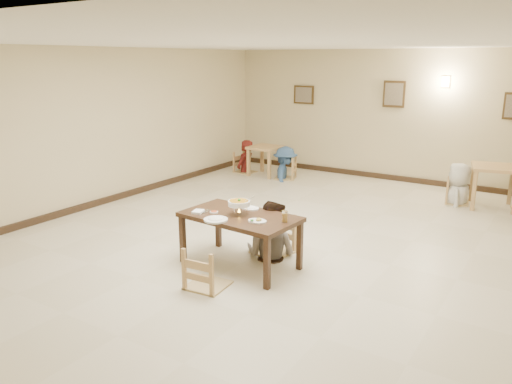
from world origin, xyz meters
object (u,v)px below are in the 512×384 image
Objects in this scene: chair_near at (207,248)px; curry_warmer at (239,203)px; chair_far at (273,218)px; bg_chair_ll at (245,153)px; bg_chair_rl at (459,181)px; bg_table_left at (266,152)px; bg_diner_b at (285,147)px; drink_glass at (285,217)px; main_diner at (271,201)px; bg_diner_c at (461,163)px; bg_table_right at (495,173)px; bg_diner_a at (245,140)px; bg_chair_lr at (285,158)px; main_table at (240,221)px.

curry_warmer is (-0.05, 0.78, 0.38)m from chair_near.
chair_far is 1.10× the size of bg_chair_ll.
curry_warmer is at bearing 148.71° from bg_chair_rl.
bg_chair_rl is (4.50, -0.06, -0.12)m from bg_table_left.
bg_diner_b is (0.59, -0.06, 0.19)m from bg_table_left.
drink_glass is at bearing -135.45° from bg_chair_ll.
main_diner is 1.02× the size of bg_diner_c.
bg_diner_a is (-5.70, -0.03, 0.15)m from bg_table_right.
curry_warmer is 5.57m from bg_table_left.
chair_near is 0.63× the size of bg_diner_c.
bg_diner_c is (5.09, -0.04, 0.32)m from bg_chair_ll.
chair_far is 1.11× the size of bg_table_right.
bg_diner_b is (1.17, -0.04, 0.29)m from bg_chair_ll.
curry_warmer is 5.23m from bg_chair_rl.
bg_diner_a is at bearing -109.96° from bg_chair_lr.
bg_chair_lr is 0.61× the size of bg_diner_a.
bg_chair_ll is at bearing -55.84° from main_diner.
bg_diner_c is at bearing -113.85° from chair_near.
main_diner is at bearing -57.49° from bg_table_left.
chair_far is 3.24× the size of curry_warmer.
bg_chair_lr is at bearing -86.18° from bg_chair_ll.
bg_diner_c reaches higher than bg_table_left.
bg_diner_c is (5.09, -0.04, -0.01)m from bg_diner_a.
bg_chair_rl reaches higher than bg_table_left.
bg_chair_rl is at bearing -115.08° from main_diner.
main_table is 10.88× the size of drink_glass.
bg_diner_a is at bearing -65.90° from chair_near.
bg_table_left is (-2.61, 4.91, -0.31)m from curry_warmer.
bg_table_right is at bearing -93.54° from bg_chair_rl.
bg_chair_rl is (1.88, 4.86, -0.19)m from main_table.
bg_diner_a is 1.02× the size of bg_diner_c.
bg_diner_c is (0.00, -0.00, 0.35)m from bg_chair_rl.
bg_diner_a is (-3.19, 4.89, -0.07)m from curry_warmer.
bg_diner_a is at bearing -55.84° from main_diner.
chair_near is at bearing -83.99° from main_table.
drink_glass is 0.15× the size of bg_chair_ll.
curry_warmer reaches higher than bg_chair_rl.
main_diner is 5.54m from bg_chair_ll.
curry_warmer is 0.69m from drink_glass.
bg_chair_lr reaches higher than bg_table_right.
bg_table_left is at bearing 57.08° from bg_diner_b.
drink_glass is 5.51m from bg_chair_lr.
bg_chair_rl is at bearing -0.75° from bg_table_left.
chair_near is 6.00m from bg_diner_b.
bg_table_right is at bearing 67.15° from main_table.
bg_diner_c is at bearing -173.59° from bg_table_right.
bg_chair_rl is (5.09, -0.04, -0.03)m from bg_chair_ll.
bg_chair_rl reaches higher than bg_table_right.
bg_table_right reaches higher than bg_table_left.
bg_diner_c reaches higher than bg_chair_lr.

